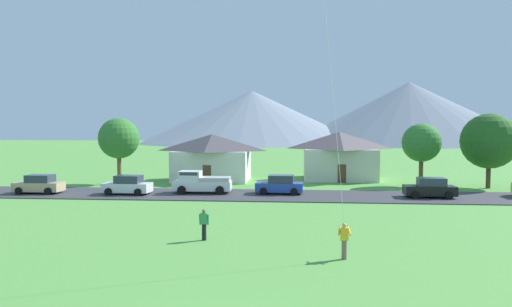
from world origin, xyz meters
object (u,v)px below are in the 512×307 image
Objects in this scene: parked_car_tan_mid_west at (39,185)px; parked_car_white_east_end at (128,185)px; tree_near_left at (421,143)px; pickup_truck_white_east_side at (201,182)px; house_leftmost at (212,157)px; house_left_center at (339,155)px; tree_center at (489,141)px; parked_car_black_mid_east at (430,188)px; parked_car_blue_west_end at (280,185)px; tree_left_of_center at (119,138)px; watcher_person at (204,224)px.

parked_car_tan_mid_west and parked_car_white_east_end have the same top height.
tree_near_left reaches higher than pickup_truck_white_east_side.
house_left_center is (14.43, 2.92, 0.13)m from house_leftmost.
tree_center reaches higher than house_left_center.
house_left_center reaches higher than parked_car_black_mid_east.
tree_near_left reaches higher than parked_car_white_east_end.
parked_car_blue_west_end is 1.01× the size of parked_car_black_mid_east.
house_leftmost is 10.72m from pickup_truck_white_east_side.
parked_car_tan_mid_west is at bearing -179.24° from parked_car_black_mid_east.
tree_center is at bearing -10.98° from tree_near_left.
tree_near_left is at bearing -7.66° from house_leftmost.
tree_left_of_center is 1.64× the size of parked_car_white_east_end.
parked_car_tan_mid_west is 1.00× the size of parked_car_black_mid_east.
watcher_person is (-23.71, -23.98, -3.79)m from tree_center.
house_leftmost is at bearing 22.44° from tree_left_of_center.
house_left_center is 5.21× the size of watcher_person.
house_leftmost is 14.72m from house_left_center.
tree_left_of_center is at bearing 62.22° from parked_car_tan_mid_west.
tree_near_left reaches higher than house_left_center.
house_leftmost is at bearing 171.61° from tree_center.
parked_car_tan_mid_west is (-4.32, -8.21, -3.97)m from tree_left_of_center.
watcher_person is at bearing -77.83° from pickup_truck_white_east_side.
pickup_truck_white_east_side is at bearing 102.17° from watcher_person.
parked_car_tan_mid_west is at bearing -179.06° from parked_car_white_east_end.
parked_car_blue_west_end and parked_car_white_east_end have the same top height.
house_leftmost reaches higher than pickup_truck_white_east_side.
parked_car_white_east_end is (3.85, -8.08, -3.97)m from tree_left_of_center.
tree_left_of_center is at bearing 119.91° from watcher_person.
parked_car_blue_west_end is at bearing 0.91° from pickup_truck_white_east_side.
parked_car_blue_west_end is at bearing -52.30° from house_leftmost.
house_left_center is at bearing 15.89° from tree_left_of_center.
parked_car_blue_west_end is 21.74m from parked_car_tan_mid_west.
house_leftmost is 2.11× the size of parked_car_tan_mid_west.
tree_near_left reaches higher than watcher_person.
parked_car_black_mid_east is 2.53× the size of watcher_person.
parked_car_white_east_end is (-19.87, -14.83, -1.99)m from house_left_center.
house_leftmost is 2.08× the size of parked_car_blue_west_end.
tree_center is at bearing 13.03° from pickup_truck_white_east_side.
house_left_center reaches higher than pickup_truck_white_east_side.
tree_center is at bearing 17.07° from parked_car_blue_west_end.
tree_center is at bearing 45.32° from watcher_person.
watcher_person is at bearing -100.74° from parked_car_blue_west_end.
watcher_person is at bearing -60.09° from tree_left_of_center.
house_left_center is at bearing 44.89° from pickup_truck_white_east_side.
pickup_truck_white_east_side is at bearing -166.97° from tree_center.
tree_left_of_center is (-23.72, -6.75, 1.99)m from house_left_center.
parked_car_tan_mid_west is at bearing 138.65° from watcher_person.
parked_car_black_mid_east is at bearing 0.76° from parked_car_tan_mid_west.
parked_car_blue_west_end is at bearing -20.83° from tree_left_of_center.
tree_left_of_center reaches higher than parked_car_tan_mid_west.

